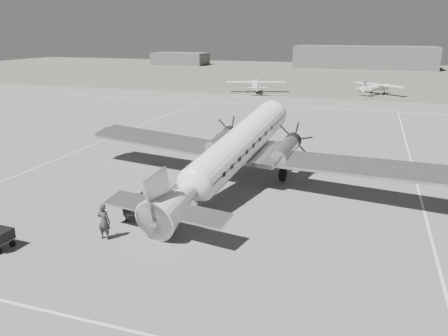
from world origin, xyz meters
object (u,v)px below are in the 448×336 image
at_px(dc3_airliner, 233,153).
at_px(light_plane_left, 255,86).
at_px(light_plane_right, 377,89).
at_px(ground_crew, 104,221).
at_px(hangar_main, 364,57).
at_px(passenger, 167,192).
at_px(baggage_cart_near, 136,211).
at_px(shed_secondary, 180,59).
at_px(ramp_agent, 142,204).

height_order(dc3_airliner, light_plane_left, dc3_airliner).
distance_m(light_plane_right, ground_crew, 66.97).
distance_m(hangar_main, dc3_airliner, 117.91).
height_order(light_plane_left, passenger, light_plane_left).
bearing_deg(light_plane_left, hangar_main, 57.16).
xyz_separation_m(light_plane_left, baggage_cart_near, (7.60, -57.99, -0.68)).
relative_size(shed_secondary, passenger, 11.21).
relative_size(light_plane_left, ramp_agent, 6.26).
bearing_deg(baggage_cart_near, light_plane_left, 61.76).
distance_m(shed_secondary, light_plane_right, 85.83).
bearing_deg(light_plane_right, dc3_airliner, -65.45).
relative_size(shed_secondary, dc3_airliner, 0.64).
height_order(shed_secondary, light_plane_right, shed_secondary).
bearing_deg(passenger, baggage_cart_near, 148.21).
xyz_separation_m(dc3_airliner, ramp_agent, (-3.78, -6.55, -1.80)).
distance_m(light_plane_left, ground_crew, 61.43).
bearing_deg(hangar_main, ramp_agent, -94.40).
relative_size(light_plane_left, ground_crew, 5.38).
distance_m(ramp_agent, passenger, 2.64).
bearing_deg(ground_crew, dc3_airliner, -114.40).
relative_size(baggage_cart_near, ground_crew, 0.82).
bearing_deg(light_plane_right, ground_crew, -67.61).
bearing_deg(light_plane_left, light_plane_right, -6.42).
bearing_deg(shed_secondary, dc3_airliner, -64.32).
bearing_deg(ground_crew, baggage_cart_near, -95.52).
bearing_deg(dc3_airliner, baggage_cart_near, -111.68).
distance_m(ground_crew, ramp_agent, 3.29).
height_order(light_plane_left, ramp_agent, light_plane_left).
height_order(light_plane_left, light_plane_right, light_plane_left).
bearing_deg(light_plane_left, ramp_agent, -100.41).
bearing_deg(passenger, ground_crew, 152.57).
height_order(light_plane_right, ramp_agent, light_plane_right).
bearing_deg(light_plane_left, baggage_cart_near, -100.70).
relative_size(light_plane_right, ramp_agent, 5.71).
relative_size(dc3_airliner, light_plane_right, 2.78).
height_order(dc3_airliner, passenger, dc3_airliner).
height_order(hangar_main, ramp_agent, hangar_main).
bearing_deg(hangar_main, shed_secondary, -175.24).
xyz_separation_m(hangar_main, light_plane_left, (-17.43, -66.58, -2.14)).
bearing_deg(baggage_cart_near, passenger, 40.88).
height_order(hangar_main, ground_crew, hangar_main).
height_order(hangar_main, dc3_airliner, hangar_main).
distance_m(dc3_airliner, ramp_agent, 7.77).
distance_m(dc3_airliner, ground_crew, 10.83).
bearing_deg(dc3_airliner, light_plane_left, 111.87).
relative_size(light_plane_left, passenger, 6.94).
xyz_separation_m(shed_secondary, ramp_agent, (50.44, -119.32, -1.11)).
height_order(light_plane_right, ground_crew, light_plane_right).
relative_size(hangar_main, ramp_agent, 23.60).
xyz_separation_m(baggage_cart_near, ramp_agent, (0.27, 0.25, 0.41)).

